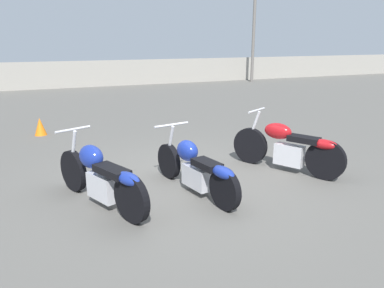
% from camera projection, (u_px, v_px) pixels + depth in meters
% --- Properties ---
extents(ground_plane, '(60.00, 60.00, 0.00)m').
position_uv_depth(ground_plane, '(192.00, 182.00, 6.17)').
color(ground_plane, '#5B5954').
extents(fence_back, '(40.00, 0.04, 1.26)m').
position_uv_depth(fence_back, '(84.00, 74.00, 18.02)').
color(fence_back, '#9E998E').
rests_on(fence_back, ground_plane).
extents(motorcycle_slot_0, '(0.96, 2.00, 1.01)m').
position_uv_depth(motorcycle_slot_0, '(101.00, 177.00, 5.17)').
color(motorcycle_slot_0, black).
rests_on(motorcycle_slot_0, ground_plane).
extents(motorcycle_slot_1, '(0.72, 2.05, 0.95)m').
position_uv_depth(motorcycle_slot_1, '(196.00, 168.00, 5.62)').
color(motorcycle_slot_1, black).
rests_on(motorcycle_slot_1, ground_plane).
extents(motorcycle_slot_2, '(1.10, 1.88, 1.04)m').
position_uv_depth(motorcycle_slot_2, '(288.00, 147.00, 6.55)').
color(motorcycle_slot_2, black).
rests_on(motorcycle_slot_2, ground_plane).
extents(traffic_cone_near, '(0.29, 0.29, 0.43)m').
position_uv_depth(traffic_cone_near, '(40.00, 127.00, 9.11)').
color(traffic_cone_near, orange).
rests_on(traffic_cone_near, ground_plane).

